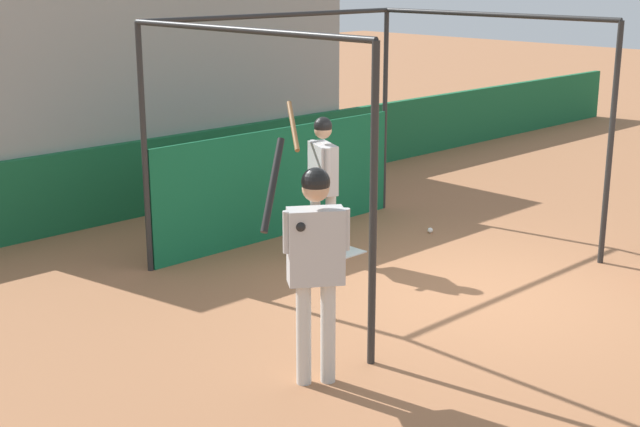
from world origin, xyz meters
TOP-DOWN VIEW (x-y plane):
  - ground_plane at (0.00, 0.00)m, footprint 60.00×60.00m
  - outfield_wall at (0.00, 5.34)m, footprint 24.00×0.12m
  - bleacher_section at (0.00, 7.41)m, footprint 6.50×4.00m
  - batting_cage at (-0.10, 2.63)m, footprint 4.20×3.66m
  - home_plate at (-0.02, 2.09)m, footprint 0.44×0.44m
  - player_batter at (-0.37, 2.10)m, footprint 0.57×0.95m
  - player_waiting at (-2.80, -0.33)m, footprint 0.79×0.58m
  - baseball at (1.45, 1.85)m, footprint 0.07×0.07m

SIDE VIEW (x-z plane):
  - ground_plane at x=0.00m, z-range 0.00..0.00m
  - home_plate at x=-0.02m, z-range 0.00..0.02m
  - baseball at x=1.45m, z-range 0.00..0.07m
  - outfield_wall at x=0.00m, z-range 0.00..1.10m
  - player_batter at x=-0.37m, z-range 0.13..2.03m
  - player_waiting at x=-2.80m, z-range 0.11..2.25m
  - batting_cage at x=-0.10m, z-range -0.24..2.70m
  - bleacher_section at x=0.00m, z-range -0.01..3.18m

